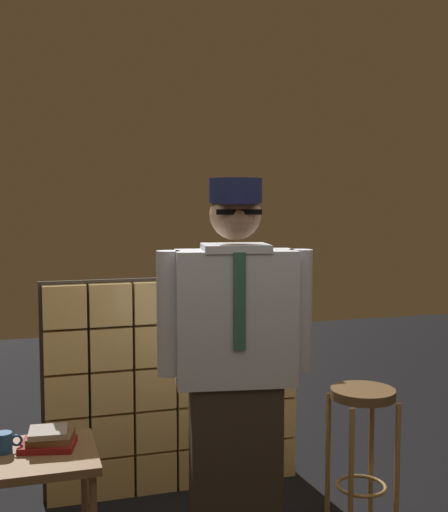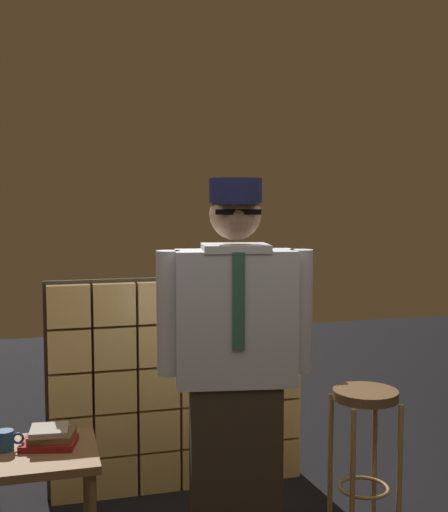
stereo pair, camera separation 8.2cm
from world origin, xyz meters
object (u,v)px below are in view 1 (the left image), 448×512
Objects in this scene: book_stack at (49,439)px; side_table at (40,469)px; standing_person at (235,368)px; bar_stool at (362,424)px; coffee_mug at (4,443)px.

side_table is at bearing -131.82° from book_stack.
standing_person is 3.21× the size of side_table.
bar_stool is 1.31× the size of side_table.
book_stack is 2.26× the size of coffee_mug.
bar_stool is (0.75, 0.14, -0.40)m from standing_person.
bar_stool reaches higher than side_table.
book_stack is at bearing 175.99° from bar_stool.
coffee_mug is (-0.20, -0.00, 0.01)m from book_stack.
bar_stool reaches higher than coffee_mug.
book_stack is (-0.84, 0.26, -0.35)m from standing_person.
book_stack is (-1.60, 0.11, 0.05)m from bar_stool.
standing_person reaches higher than book_stack.
bar_stool reaches higher than book_stack.
standing_person is 0.95m from book_stack.
standing_person is 0.87m from bar_stool.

